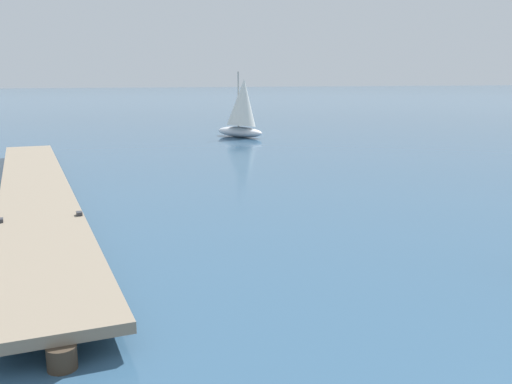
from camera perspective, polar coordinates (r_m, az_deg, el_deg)
name	(u,v)px	position (r m, az deg, el deg)	size (l,w,h in m)	color
floating_dock	(36,189)	(17.03, -21.31, 0.27)	(2.41, 20.54, 0.53)	gray
distant_sailboat	(242,109)	(33.15, -1.41, 8.35)	(2.64, 3.48, 3.77)	silver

